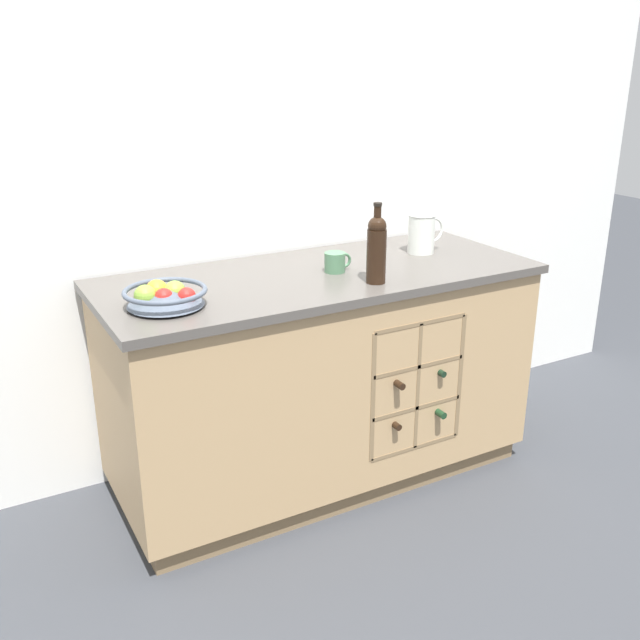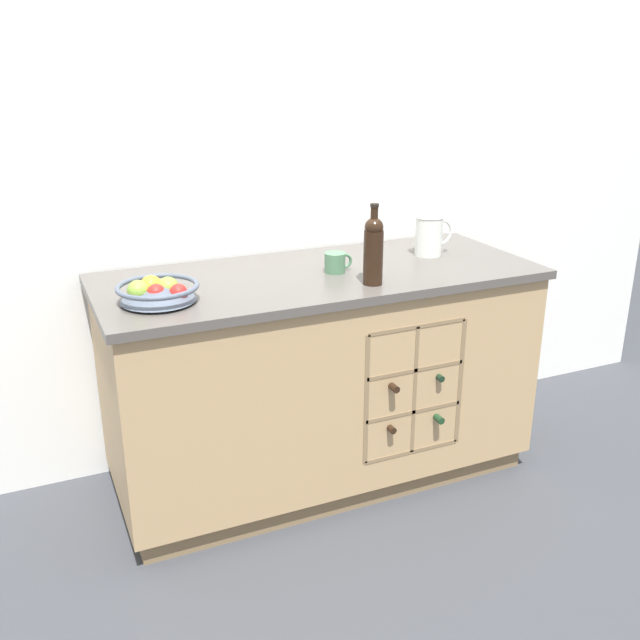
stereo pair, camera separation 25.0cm
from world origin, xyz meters
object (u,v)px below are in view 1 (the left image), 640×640
ceramic_mug (336,262)px  standing_wine_bottle (377,247)px  fruit_bowl (165,295)px  white_pitcher (422,232)px

ceramic_mug → standing_wine_bottle: standing_wine_bottle is taller
fruit_bowl → white_pitcher: white_pitcher is taller
fruit_bowl → white_pitcher: 1.24m
standing_wine_bottle → white_pitcher: bearing=33.5°
fruit_bowl → ceramic_mug: size_ratio=2.46×
ceramic_mug → standing_wine_bottle: bearing=-73.3°
white_pitcher → standing_wine_bottle: standing_wine_bottle is taller
white_pitcher → standing_wine_bottle: 0.52m
fruit_bowl → standing_wine_bottle: bearing=-8.0°
fruit_bowl → white_pitcher: bearing=7.9°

